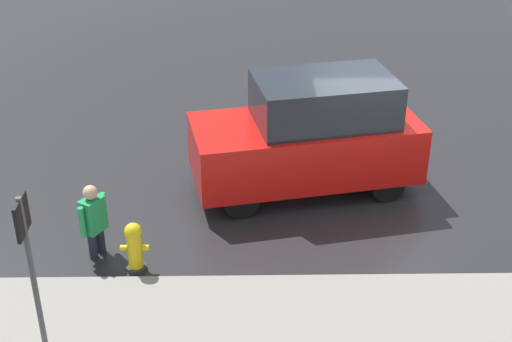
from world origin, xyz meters
TOP-DOWN VIEW (x-y plane):
  - ground_plane at (0.00, 0.00)m, footprint 60.00×60.00m
  - moving_hatchback at (1.37, -0.08)m, footprint 4.16×2.43m
  - fire_hydrant at (4.13, 2.36)m, footprint 0.42×0.31m
  - pedestrian at (4.78, 1.98)m, footprint 0.39×0.50m
  - sign_post at (4.98, 4.29)m, footprint 0.07×0.44m

SIDE VIEW (x-z plane):
  - ground_plane at x=0.00m, z-range 0.00..0.00m
  - fire_hydrant at x=4.13m, z-range 0.00..0.80m
  - pedestrian at x=4.78m, z-range 0.07..1.29m
  - moving_hatchback at x=1.37m, z-range 0.00..2.06m
  - sign_post at x=4.98m, z-range 0.38..2.78m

